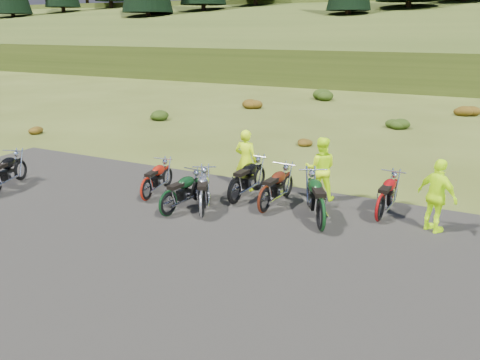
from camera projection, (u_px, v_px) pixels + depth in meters
The scene contains 21 objects.
ground at pixel (193, 230), 11.21m from camera, with size 300.00×300.00×0.00m, color #3F4A18.
gravel_pad at pixel (142, 266), 9.51m from camera, with size 20.00×12.00×0.04m, color black.
hill_slope at pixel (421, 70), 53.87m from camera, with size 300.00×46.00×3.00m, color #354416, non-canonical shape.
hill_plateau at pixel (451, 49), 105.06m from camera, with size 300.00×90.00×9.17m, color #354416.
shrub_0 at pixel (38, 129), 21.30m from camera, with size 0.77×0.77×0.45m, color #5D2A0B.
shrub_1 at pixel (158, 114), 24.58m from camera, with size 1.03×1.03×0.61m, color #1A330C.
shrub_2 at pixel (251, 102), 27.86m from camera, with size 1.30×1.30×0.77m, color #5D2A0B.
shrub_3 at pixel (324, 93), 31.14m from camera, with size 1.56×1.56×0.92m, color #1A330C.
shrub_4 at pixel (303, 140), 19.16m from camera, with size 0.77×0.77×0.45m, color #5D2A0B.
shrub_5 at pixel (396, 122), 22.44m from camera, with size 1.03×1.03×0.61m, color #1A330C.
shrub_6 at pixel (466, 109), 25.72m from camera, with size 1.30×1.30×0.77m, color #5D2A0B.
motorcycle_1 at pixel (147, 201), 13.05m from camera, with size 1.85×0.62×0.97m, color #A1190B, non-canonical shape.
motorcycle_2 at pixel (169, 217), 11.97m from camera, with size 1.93×0.64×1.01m, color black, non-canonical shape.
motorcycle_3 at pixel (202, 218), 11.88m from camera, with size 2.00×0.67×1.05m, color #A7A6AB, non-canonical shape.
motorcycle_4 at pixel (264, 214), 12.18m from camera, with size 2.06×0.69×1.08m, color #4D1A0C, non-canonical shape.
motorcycle_5 at pixel (235, 205), 12.80m from camera, with size 2.13×0.71×1.12m, color black, non-canonical shape.
motorcycle_6 at pixel (378, 222), 11.66m from camera, with size 1.99×0.66×1.04m, color maroon, non-canonical shape.
motorcycle_7 at pixel (320, 232), 11.10m from camera, with size 2.25×0.75×1.18m, color #0E3413, non-canonical shape.
person_middle at pixel (246, 161), 13.63m from camera, with size 0.66×0.43×1.82m, color #CDFF0D.
person_right_a at pixel (320, 170), 12.91m from camera, with size 0.86×0.67×1.77m, color #CDFF0D.
person_right_b at pixel (437, 197), 10.82m from camera, with size 1.03×0.43×1.76m, color #CDFF0D.
Camera 1 is at (5.55, -8.74, 4.61)m, focal length 35.00 mm.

